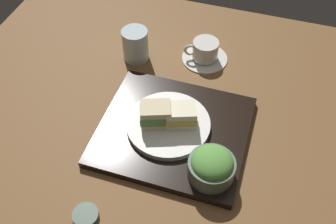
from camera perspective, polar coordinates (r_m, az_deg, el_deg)
The scene contains 9 objects.
ground_plane at distance 105.88cm, azimuth 3.22°, elevation -0.66°, with size 140.00×100.00×3.00cm, color brown.
serving_tray at distance 99.41cm, azimuth 0.79°, elevation -2.79°, with size 36.77×33.08×2.10cm, color black.
sandwich_plate at distance 98.43cm, azimuth 0.04°, elevation -1.81°, with size 21.19×21.19×1.51cm, color silver.
sandwich_near at distance 95.59cm, azimuth -1.79°, elevation -0.40°, with size 9.08×7.75×5.99cm.
sandwich_far at distance 95.80cm, azimuth 1.87°, elevation -0.52°, with size 9.06×7.87×5.41cm.
salad_bowl at distance 88.58cm, azimuth 6.37°, elevation -7.81°, with size 10.77×10.77×7.34cm.
coffee_cup at distance 118.35cm, azimuth 5.38°, elevation 8.70°, with size 13.69×13.69×6.36cm.
drinking_glass at distance 117.38cm, azimuth -4.77°, elevation 9.73°, with size 7.65×7.65×9.78cm, color silver.
small_sauce_dish at distance 89.49cm, azimuth -11.90°, elevation -14.50°, with size 5.74×5.74×1.34cm, color #4C6051.
Camera 1 is at (14.81, -66.33, 79.69)cm, focal length 41.91 mm.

